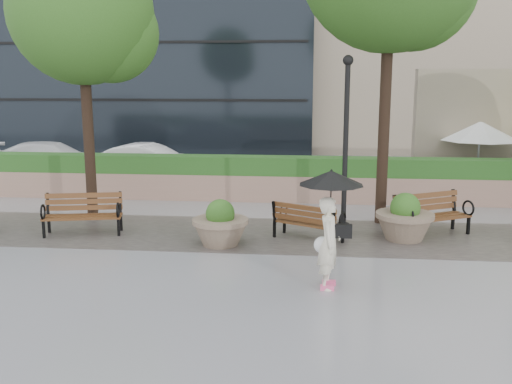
# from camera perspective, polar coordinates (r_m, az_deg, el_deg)

# --- Properties ---
(ground) EXTENTS (100.00, 100.00, 0.00)m
(ground) POSITION_cam_1_polar(r_m,az_deg,el_deg) (10.80, -0.19, -8.48)
(ground) COLOR gray
(ground) RESTS_ON ground
(cobble_strip) EXTENTS (28.00, 3.20, 0.01)m
(cobble_strip) POSITION_cam_1_polar(r_m,az_deg,el_deg) (13.65, 1.11, -4.26)
(cobble_strip) COLOR #383330
(cobble_strip) RESTS_ON ground
(hedge_wall) EXTENTS (24.00, 0.80, 1.35)m
(hedge_wall) POSITION_cam_1_polar(r_m,az_deg,el_deg) (17.41, 2.19, 1.31)
(hedge_wall) COLOR #977261
(hedge_wall) RESTS_ON ground
(asphalt_street) EXTENTS (40.00, 7.00, 0.00)m
(asphalt_street) POSITION_cam_1_polar(r_m,az_deg,el_deg) (21.46, 2.85, 1.37)
(asphalt_street) COLOR black
(asphalt_street) RESTS_ON ground
(bench_1) EXTENTS (1.90, 1.08, 0.97)m
(bench_1) POSITION_cam_1_polar(r_m,az_deg,el_deg) (14.21, -16.89, -2.96)
(bench_1) COLOR brown
(bench_1) RESTS_ON ground
(bench_2) EXTENTS (1.72, 1.33, 0.87)m
(bench_2) POSITION_cam_1_polar(r_m,az_deg,el_deg) (13.16, 5.21, -3.75)
(bench_2) COLOR brown
(bench_2) RESTS_ON ground
(bench_3) EXTENTS (1.96, 1.54, 0.99)m
(bench_3) POSITION_cam_1_polar(r_m,az_deg,el_deg) (14.11, 17.16, -3.04)
(bench_3) COLOR brown
(bench_3) RESTS_ON ground
(planter_left) EXTENTS (1.25, 1.25, 1.05)m
(planter_left) POSITION_cam_1_polar(r_m,az_deg,el_deg) (12.72, -3.58, -3.55)
(planter_left) COLOR #7F6B56
(planter_left) RESTS_ON ground
(planter_right) EXTENTS (1.32, 1.32, 1.11)m
(planter_right) POSITION_cam_1_polar(r_m,az_deg,el_deg) (13.54, 14.63, -2.89)
(planter_right) COLOR #7F6B56
(planter_right) RESTS_ON ground
(lamppost) EXTENTS (0.28, 0.28, 4.18)m
(lamppost) POSITION_cam_1_polar(r_m,az_deg,el_deg) (13.39, 8.91, 3.35)
(lamppost) COLOR black
(lamppost) RESTS_ON ground
(tree_0) EXTENTS (3.72, 3.67, 7.16)m
(tree_0) POSITION_cam_1_polar(r_m,az_deg,el_deg) (15.88, -16.38, 16.31)
(tree_0) COLOR black
(tree_0) RESTS_ON ground
(patio_umb_white) EXTENTS (2.50, 2.50, 2.30)m
(patio_umb_white) POSITION_cam_1_polar(r_m,az_deg,el_deg) (19.97, 21.50, 5.64)
(patio_umb_white) COLOR black
(patio_umb_white) RESTS_ON ground
(car_left) EXTENTS (4.89, 2.60, 1.35)m
(car_left) POSITION_cam_1_polar(r_m,az_deg,el_deg) (22.88, -19.67, 3.05)
(car_left) COLOR white
(car_left) RESTS_ON ground
(car_right) EXTENTS (4.23, 1.83, 1.36)m
(car_right) POSITION_cam_1_polar(r_m,az_deg,el_deg) (21.12, -10.60, 2.89)
(car_right) COLOR white
(car_right) RESTS_ON ground
(pedestrian) EXTENTS (1.14, 1.14, 2.09)m
(pedestrian) POSITION_cam_1_polar(r_m,az_deg,el_deg) (10.02, 7.41, -2.55)
(pedestrian) COLOR #ECE3C6
(pedestrian) RESTS_ON ground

